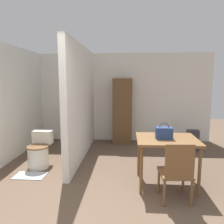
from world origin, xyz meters
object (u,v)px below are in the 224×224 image
(toilet, at_px, (39,152))
(wooden_cabinet, at_px, (122,111))
(dining_table, at_px, (167,144))
(wooden_chair, at_px, (177,171))
(handbag, at_px, (164,133))
(space_heater, at_px, (193,140))

(toilet, bearing_deg, wooden_cabinet, 48.93)
(dining_table, height_order, wooden_cabinet, wooden_cabinet)
(wooden_chair, distance_m, toilet, 2.74)
(handbag, distance_m, space_heater, 2.29)
(wooden_cabinet, height_order, space_heater, wooden_cabinet)
(handbag, bearing_deg, wooden_chair, -79.10)
(toilet, bearing_deg, wooden_chair, -25.13)
(dining_table, xyz_separation_m, space_heater, (1.00, 1.91, -0.44))
(handbag, height_order, space_heater, handbag)
(wooden_chair, distance_m, space_heater, 2.65)
(handbag, distance_m, wooden_cabinet, 2.62)
(toilet, xyz_separation_m, handbag, (2.37, -0.63, 0.60))
(dining_table, distance_m, wooden_cabinet, 2.62)
(dining_table, height_order, wooden_chair, wooden_chair)
(dining_table, relative_size, wooden_cabinet, 0.55)
(dining_table, height_order, space_heater, dining_table)
(dining_table, xyz_separation_m, handbag, (-0.05, -0.02, 0.19))
(wooden_chair, bearing_deg, dining_table, 91.57)
(wooden_chair, bearing_deg, handbag, 97.58)
(toilet, height_order, wooden_cabinet, wooden_cabinet)
(toilet, height_order, handbag, handbag)
(dining_table, xyz_separation_m, toilet, (-2.42, 0.61, -0.41))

